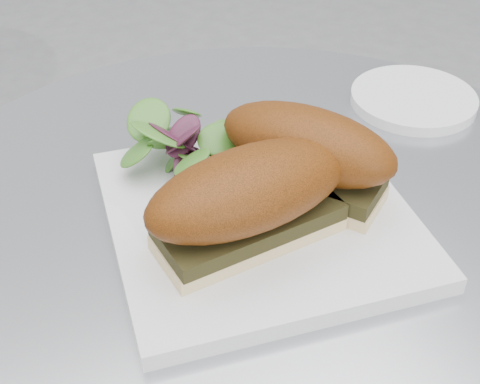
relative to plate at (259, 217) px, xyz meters
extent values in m
cylinder|color=#B8BBC0|center=(0.00, -0.01, -0.02)|extent=(0.70, 0.70, 0.02)
cube|color=silver|center=(0.00, 0.00, 0.00)|extent=(0.28, 0.28, 0.02)
cube|color=#F4E098|center=(-0.02, -0.03, 0.01)|extent=(0.16, 0.07, 0.01)
cube|color=black|center=(-0.02, -0.03, 0.03)|extent=(0.15, 0.08, 0.01)
ellipsoid|color=#632909|center=(-0.02, -0.03, 0.06)|extent=(0.18, 0.09, 0.06)
cube|color=#F4E098|center=(0.05, 0.01, 0.01)|extent=(0.12, 0.14, 0.01)
cube|color=black|center=(0.05, 0.01, 0.03)|extent=(0.12, 0.14, 0.01)
ellipsoid|color=#632909|center=(0.05, 0.01, 0.06)|extent=(0.15, 0.17, 0.06)
cylinder|color=silver|center=(0.24, 0.11, 0.00)|extent=(0.14, 0.14, 0.01)
camera|label=1|loc=(-0.20, -0.39, 0.37)|focal=50.00mm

